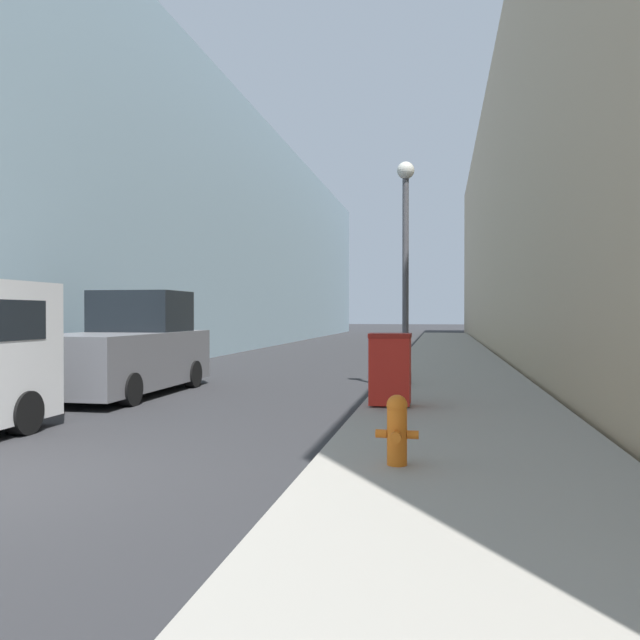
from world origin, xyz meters
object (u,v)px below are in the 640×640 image
object	(u,v)px
fire_hydrant	(397,428)
pickup_truck	(126,351)
lamppost	(406,253)
trash_bin	(390,369)

from	to	relation	value
fire_hydrant	pickup_truck	distance (m)	8.73
fire_hydrant	lamppost	xyz separation A→B (m)	(-0.34, 7.71, 2.60)
lamppost	pickup_truck	size ratio (longest dim) A/B	1.03
fire_hydrant	lamppost	bearing A→B (deg)	92.53
fire_hydrant	lamppost	size ratio (longest dim) A/B	0.15
lamppost	pickup_truck	distance (m)	6.61
fire_hydrant	trash_bin	xyz separation A→B (m)	(-0.41, 4.24, 0.26)
pickup_truck	fire_hydrant	bearing A→B (deg)	-43.48
fire_hydrant	trash_bin	distance (m)	4.26
lamppost	pickup_truck	xyz separation A→B (m)	(-5.99, -1.71, -2.21)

